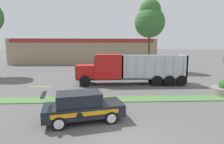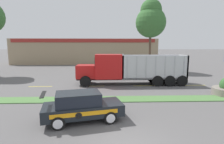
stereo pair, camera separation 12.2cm
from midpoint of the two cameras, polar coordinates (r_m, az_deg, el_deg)
grass_verge at (r=13.67m, az=0.77°, el=-8.85°), size 120.00×1.54×0.06m
centre_line_3 at (r=19.46m, az=-22.69°, el=-4.42°), size 2.40×0.14×0.01m
centre_line_4 at (r=18.32m, az=-6.57°, el=-4.59°), size 2.40×0.14×0.01m
centre_line_5 at (r=18.73m, az=10.19°, el=-4.38°), size 2.40×0.14×0.01m
centre_line_6 at (r=20.60m, az=25.05°, el=-3.89°), size 2.40×0.14×0.01m
dump_truck_mid at (r=18.93m, az=2.48°, el=0.87°), size 11.66×2.68×3.35m
rally_car at (r=9.85m, az=-10.02°, el=-10.90°), size 4.54×2.65×1.65m
store_building_backdrop at (r=45.87m, az=-8.64°, el=6.73°), size 33.62×12.10×5.89m
tree_behind_centre at (r=30.63m, az=12.13°, el=16.41°), size 4.96×4.96×11.76m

